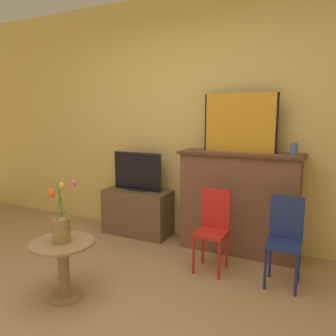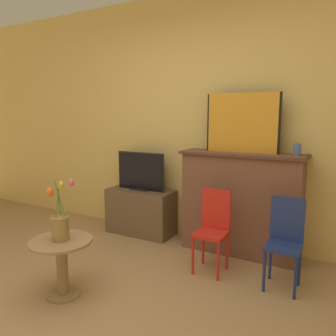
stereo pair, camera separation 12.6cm
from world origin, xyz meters
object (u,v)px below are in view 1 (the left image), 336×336
object	(u,v)px
painting	(240,123)
vase_tulips	(61,226)
tv_monitor	(137,172)
chair_red	(213,225)
chair_blue	(285,236)

from	to	relation	value
painting	vase_tulips	bearing A→B (deg)	-122.65
painting	tv_monitor	world-z (taller)	painting
painting	chair_red	xyz separation A→B (m)	(-0.09, -0.50, -0.91)
chair_red	chair_blue	world-z (taller)	same
tv_monitor	painting	bearing A→B (deg)	1.36
tv_monitor	vase_tulips	bearing A→B (deg)	-81.15
chair_blue	vase_tulips	xyz separation A→B (m)	(-1.48, -0.99, 0.17)
vase_tulips	chair_blue	bearing A→B (deg)	33.70
chair_blue	tv_monitor	bearing A→B (deg)	164.72
chair_red	vase_tulips	distance (m)	1.31
tv_monitor	chair_red	world-z (taller)	tv_monitor
chair_red	vase_tulips	xyz separation A→B (m)	(-0.86, -0.98, 0.17)
tv_monitor	chair_blue	xyz separation A→B (m)	(1.71, -0.47, -0.33)
vase_tulips	painting	bearing A→B (deg)	57.35
painting	chair_blue	xyz separation A→B (m)	(0.53, -0.49, -0.91)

